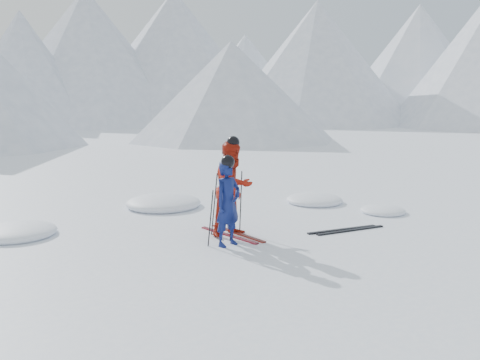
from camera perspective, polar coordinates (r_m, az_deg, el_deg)
ground at (r=11.38m, az=7.33°, el=-5.13°), size 160.00×160.00×0.00m
mountain_range at (r=45.47m, az=-19.37°, el=13.65°), size 106.15×62.94×15.53m
skier_blue at (r=9.64m, az=-1.36°, el=-2.66°), size 0.66×0.50×1.64m
skier_red at (r=10.35m, az=-0.77°, el=-1.00°), size 0.99×0.80×1.94m
pole_blue_left at (r=9.66m, az=-3.33°, el=-4.31°), size 0.11×0.08×1.09m
pole_blue_right at (r=10.04m, az=-0.99°, el=-3.78°), size 0.11×0.07×1.09m
pole_red_left at (r=10.45m, az=-2.90°, el=-2.72°), size 0.13×0.10×1.29m
pole_red_right at (r=10.70m, az=0.09°, el=-2.42°), size 0.13×0.09×1.29m
ski_worn_left at (r=10.49m, az=-1.29°, el=-6.20°), size 0.27×1.70×0.03m
ski_worn_right at (r=10.63m, az=-0.22°, el=-6.00°), size 0.15×1.70×0.03m
ski_loose_a at (r=11.14m, az=11.40°, el=-5.47°), size 1.68×0.45×0.03m
ski_loose_b at (r=11.11m, az=12.32°, el=-5.54°), size 1.69×0.39×0.03m
snow_lumps at (r=12.69m, az=-5.86°, el=-3.59°), size 9.14×5.33×0.43m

